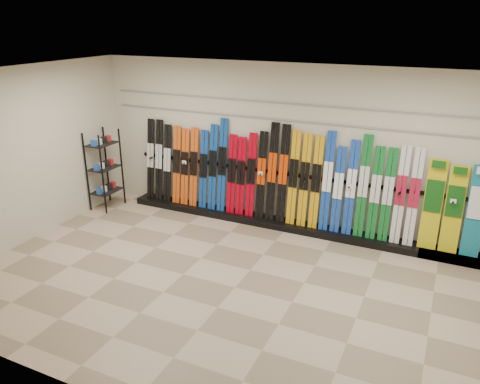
% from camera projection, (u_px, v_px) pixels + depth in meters
% --- Properties ---
extents(floor, '(8.00, 8.00, 0.00)m').
position_uv_depth(floor, '(235.00, 287.00, 6.88)').
color(floor, gray).
rests_on(floor, ground).
extents(back_wall, '(8.00, 0.00, 8.00)m').
position_uv_depth(back_wall, '(294.00, 148.00, 8.47)').
color(back_wall, beige).
rests_on(back_wall, floor).
extents(left_wall, '(0.00, 5.00, 5.00)m').
position_uv_depth(left_wall, '(22.00, 157.00, 7.92)').
color(left_wall, beige).
rests_on(left_wall, floor).
extents(ceiling, '(8.00, 8.00, 0.00)m').
position_uv_depth(ceiling, '(234.00, 80.00, 5.82)').
color(ceiling, silver).
rests_on(ceiling, back_wall).
extents(ski_rack_base, '(8.00, 0.40, 0.12)m').
position_uv_depth(ski_rack_base, '(298.00, 227.00, 8.70)').
color(ski_rack_base, black).
rests_on(ski_rack_base, floor).
extents(skis, '(5.38, 0.25, 1.83)m').
position_uv_depth(skis, '(268.00, 176.00, 8.69)').
color(skis, black).
rests_on(skis, ski_rack_base).
extents(snowboards, '(0.93, 0.23, 1.50)m').
position_uv_depth(snowboards, '(453.00, 209.00, 7.49)').
color(snowboards, gold).
rests_on(snowboards, ski_rack_base).
extents(accessory_rack, '(0.40, 0.60, 1.62)m').
position_uv_depth(accessory_rack, '(105.00, 170.00, 9.51)').
color(accessory_rack, black).
rests_on(accessory_rack, floor).
extents(slatwall_rail_0, '(7.60, 0.02, 0.03)m').
position_uv_depth(slatwall_rail_0, '(295.00, 121.00, 8.28)').
color(slatwall_rail_0, gray).
rests_on(slatwall_rail_0, back_wall).
extents(slatwall_rail_1, '(7.60, 0.02, 0.03)m').
position_uv_depth(slatwall_rail_1, '(295.00, 104.00, 8.17)').
color(slatwall_rail_1, gray).
rests_on(slatwall_rail_1, back_wall).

